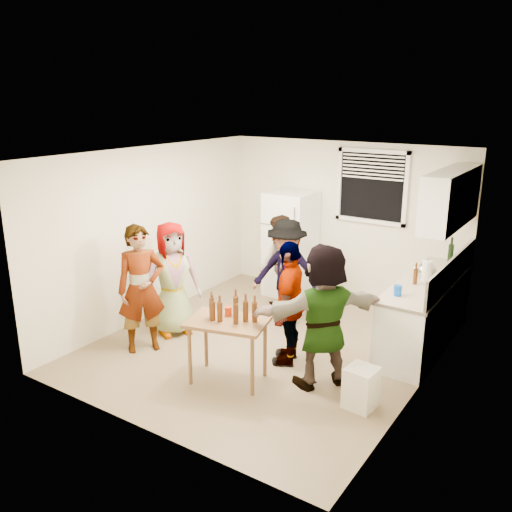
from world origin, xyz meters
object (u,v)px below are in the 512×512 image
Objects in this scene: serving_table at (228,380)px; guest_orange at (321,383)px; guest_back_left at (279,313)px; guest_black at (288,361)px; kettle at (426,278)px; trash_bin at (361,386)px; wine_bottle at (449,265)px; red_cup at (228,316)px; refrigerator at (291,244)px; guest_stripe at (145,349)px; beer_bottle_table at (246,321)px; guest_grey at (175,332)px; beer_bottle_counter at (415,284)px; guest_back_right at (286,325)px; blue_cup at (397,295)px.

guest_orange is at bearing 29.40° from serving_table.
serving_table reaches higher than guest_back_left.
guest_orange is at bearing 46.36° from guest_black.
kettle is 0.59× the size of trash_bin.
trash_bin is 0.66m from guest_orange.
red_cup is (-1.72, -2.87, -0.15)m from wine_bottle.
refrigerator is at bearing 132.43° from trash_bin.
kettle is 0.90× the size of wine_bottle.
refrigerator is 3.77× the size of trash_bin.
guest_stripe is at bearing -174.75° from trash_bin.
beer_bottle_table is at bearing -4.94° from red_cup.
guest_grey reaches higher than guest_orange.
beer_bottle_counter is at bearing -80.84° from kettle.
guest_black is (1.76, 0.13, 0.00)m from guest_grey.
guest_back_right is (0.32, -0.33, 0.00)m from guest_back_left.
guest_orange is at bearing -42.84° from guest_stripe.
kettle is at bearing 88.68° from trash_bin.
guest_orange is (1.78, -2.37, -0.85)m from refrigerator.
kettle is at bearing 7.45° from guest_back_right.
red_cup is (-1.58, -0.20, 0.50)m from trash_bin.
wine_bottle is 2.56m from guest_back_left.
guest_black is at bearing -31.41° from guest_stripe.
guest_orange is at bearing -63.20° from guest_grey.
kettle reaches higher than guest_grey.
guest_black is at bearing -150.29° from blue_cup.
guest_back_left is at bearing -96.37° from guest_orange.
refrigerator is 8.31× the size of beer_bottle_counter.
trash_bin is at bearing 7.07° from red_cup.
wine_bottle is (2.50, 0.10, 0.05)m from refrigerator.
guest_grey is 2.35m from guest_orange.
guest_orange is (1.01, 0.41, -0.75)m from red_cup.
kettle is 2.29m from guest_back_left.
kettle is 1.29× the size of beer_bottle_counter.
guest_stripe is at bearing -154.26° from blue_cup.
guest_grey is (-1.59, 0.56, -0.75)m from beer_bottle_table.
beer_bottle_counter is 0.13× the size of guest_grey.
beer_bottle_counter is 1.63× the size of blue_cup.
blue_cup reaches higher than guest_orange.
refrigerator is 1.03× the size of guest_stripe.
guest_orange is (1.48, -1.51, 0.00)m from guest_back_left.
beer_bottle_counter reaches higher than blue_cup.
blue_cup is 1.37m from guest_orange.
kettle reaches higher than guest_back_right.
guest_back_left is 0.97× the size of guest_black.
beer_bottle_table reaches higher than guest_back_right.
guest_orange reaches higher than guest_black.
refrigerator is 3.08m from guest_orange.
trash_bin is at bearing -49.23° from guest_stripe.
blue_cup is 0.08× the size of guest_back_right.
guest_back_left reaches higher than guest_black.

